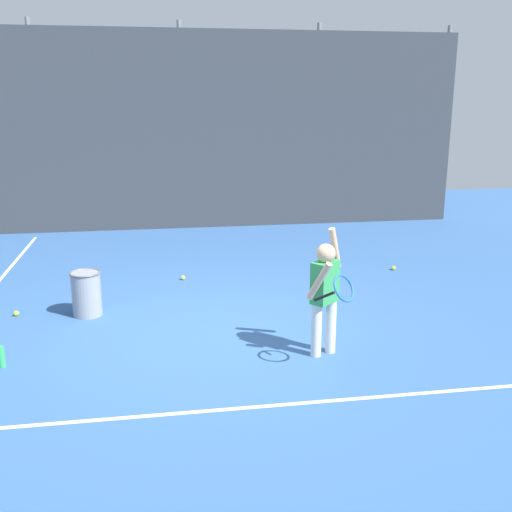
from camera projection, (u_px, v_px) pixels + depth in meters
The scene contains 13 objects.
ground_plane at pixel (211, 335), 6.90m from camera, with size 20.00×20.00×0.00m, color #335B93.
court_line_baseline at pixel (229, 409), 5.24m from camera, with size 9.00×0.05×0.00m, color white.
back_fence_windscreen at pixel (182, 132), 12.06m from camera, with size 11.52×0.08×3.94m, color #383D42.
fence_post_1 at pixel (37, 129), 11.66m from camera, with size 0.09×0.09×4.09m, color slate.
fence_post_2 at pixel (182, 128), 12.10m from camera, with size 0.09×0.09×4.09m, color slate.
fence_post_3 at pixel (317, 127), 12.54m from camera, with size 0.09×0.09×4.09m, color slate.
fence_post_4 at pixel (442, 126), 12.98m from camera, with size 0.09×0.09×4.09m, color slate.
tennis_player at pixel (326, 289), 6.18m from camera, with size 0.47×0.87×1.35m.
ball_hopper at pixel (87, 293), 7.45m from camera, with size 0.38×0.38×0.56m.
water_bottle at pixel (1, 357), 6.04m from camera, with size 0.07×0.07×0.22m, color green.
tennis_ball_0 at pixel (183, 278), 8.96m from camera, with size 0.07×0.07×0.07m, color #CCE033.
tennis_ball_2 at pixel (16, 313), 7.48m from camera, with size 0.07×0.07×0.07m, color #CCE033.
tennis_ball_3 at pixel (393, 268), 9.47m from camera, with size 0.07×0.07×0.07m, color #CCE033.
Camera 1 is at (-0.54, -6.43, 2.64)m, focal length 42.07 mm.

